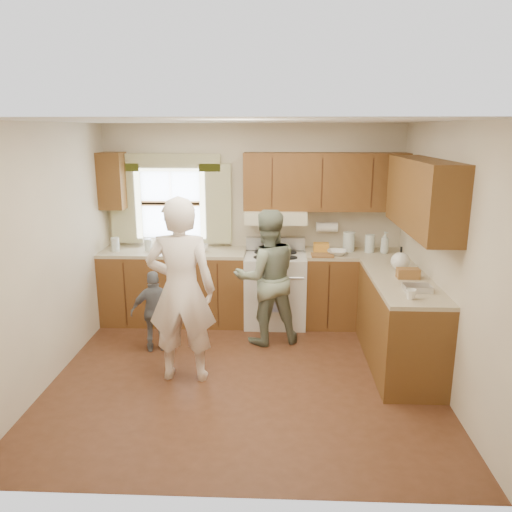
{
  "coord_description": "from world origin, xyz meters",
  "views": [
    {
      "loc": [
        0.31,
        -4.61,
        2.44
      ],
      "look_at": [
        0.1,
        0.4,
        1.15
      ],
      "focal_mm": 35.0,
      "sensor_mm": 36.0,
      "label": 1
    }
  ],
  "objects_px": {
    "woman_right": "(267,277)",
    "stove": "(275,288)",
    "child": "(155,311)",
    "woman_left": "(181,290)"
  },
  "relations": [
    {
      "from": "woman_right",
      "to": "stove",
      "type": "bearing_deg",
      "value": -114.9
    },
    {
      "from": "child",
      "to": "woman_right",
      "type": "bearing_deg",
      "value": 177.37
    },
    {
      "from": "woman_right",
      "to": "child",
      "type": "distance_m",
      "value": 1.31
    },
    {
      "from": "woman_right",
      "to": "woman_left",
      "type": "bearing_deg",
      "value": 32.8
    },
    {
      "from": "stove",
      "to": "child",
      "type": "distance_m",
      "value": 1.59
    },
    {
      "from": "woman_left",
      "to": "child",
      "type": "height_order",
      "value": "woman_left"
    },
    {
      "from": "stove",
      "to": "child",
      "type": "height_order",
      "value": "stove"
    },
    {
      "from": "woman_right",
      "to": "child",
      "type": "height_order",
      "value": "woman_right"
    },
    {
      "from": "woman_left",
      "to": "child",
      "type": "distance_m",
      "value": 0.88
    },
    {
      "from": "woman_left",
      "to": "child",
      "type": "bearing_deg",
      "value": -56.18
    }
  ]
}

